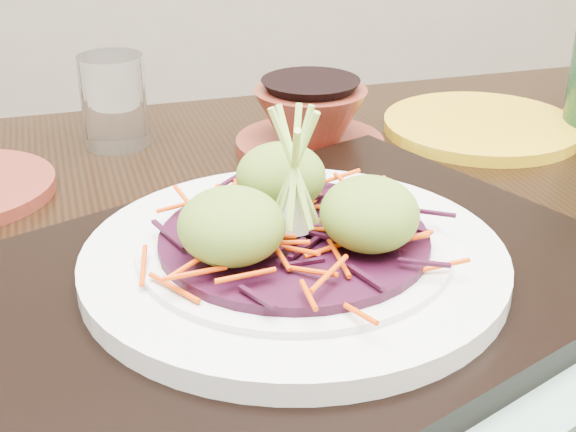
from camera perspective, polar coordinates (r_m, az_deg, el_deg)
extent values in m
cube|color=black|center=(0.57, 0.50, -5.73)|extent=(1.28, 0.92, 0.04)
cube|color=gray|center=(0.53, 0.42, -5.84)|extent=(0.60, 0.55, 0.00)
cube|color=black|center=(0.52, 0.42, -4.77)|extent=(0.51, 0.46, 0.02)
cylinder|color=silver|center=(0.51, 0.43, -3.17)|extent=(0.27, 0.27, 0.01)
cylinder|color=silver|center=(0.51, 0.43, -2.26)|extent=(0.20, 0.20, 0.01)
cylinder|color=#330A1E|center=(0.50, 0.44, -1.64)|extent=(0.17, 0.17, 0.01)
ellipsoid|color=olive|center=(0.47, -4.00, -0.75)|extent=(0.06, 0.06, 0.05)
ellipsoid|color=olive|center=(0.48, 5.83, 0.10)|extent=(0.06, 0.06, 0.05)
ellipsoid|color=olive|center=(0.53, -0.49, 2.80)|extent=(0.06, 0.06, 0.05)
cylinder|color=white|center=(0.79, -12.28, 7.99)|extent=(0.08, 0.08, 0.09)
cylinder|color=maroon|center=(0.77, 1.56, 5.13)|extent=(0.19, 0.19, 0.01)
cylinder|color=gold|center=(0.84, 13.58, 6.24)|extent=(0.22, 0.22, 0.01)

